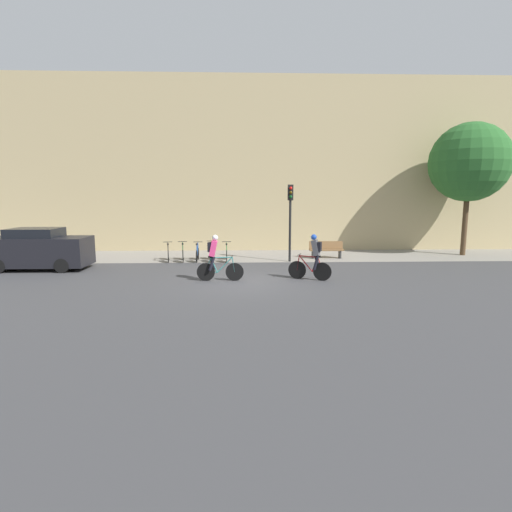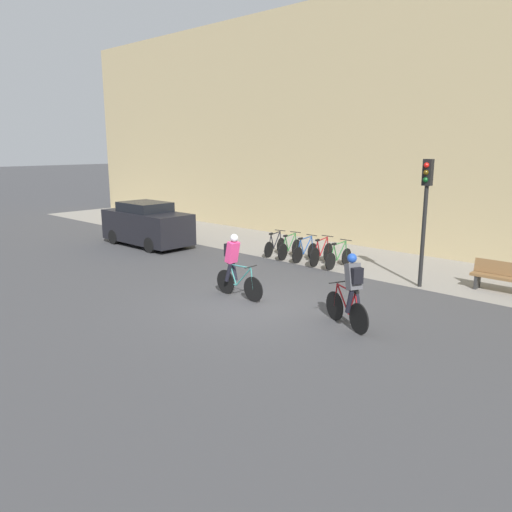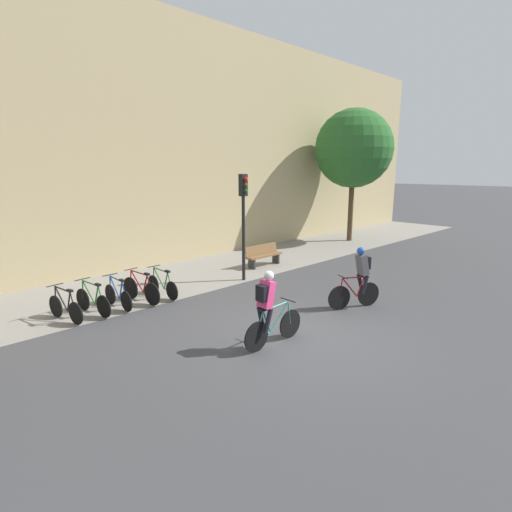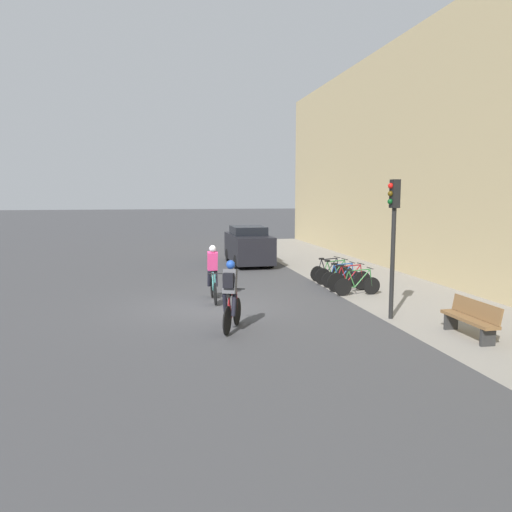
% 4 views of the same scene
% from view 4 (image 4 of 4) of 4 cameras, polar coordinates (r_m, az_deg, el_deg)
% --- Properties ---
extents(ground, '(200.00, 200.00, 0.00)m').
position_cam_4_polar(ground, '(15.34, -5.38, -5.81)').
color(ground, '#3D3D3F').
extents(kerb_strip, '(44.00, 4.50, 0.01)m').
position_cam_4_polar(kerb_strip, '(17.38, 17.40, -4.56)').
color(kerb_strip, gray).
rests_on(kerb_strip, ground).
extents(building_facade, '(44.00, 0.60, 10.20)m').
position_cam_4_polar(building_facade, '(18.50, 25.08, 11.66)').
color(building_facade, tan).
rests_on(building_facade, ground).
extents(cyclist_pink, '(1.81, 0.46, 1.79)m').
position_cam_4_polar(cyclist_pink, '(16.14, -4.96, -1.74)').
color(cyclist_pink, black).
rests_on(cyclist_pink, ground).
extents(cyclist_grey, '(1.60, 0.74, 1.80)m').
position_cam_4_polar(cyclist_grey, '(12.42, -2.91, -4.39)').
color(cyclist_grey, black).
rests_on(cyclist_grey, ground).
extents(parked_bike_0, '(0.47, 1.55, 0.94)m').
position_cam_4_polar(parked_bike_0, '(19.96, 8.23, -1.73)').
color(parked_bike_0, black).
rests_on(parked_bike_0, ground).
extents(parked_bike_1, '(0.46, 1.65, 0.95)m').
position_cam_4_polar(parked_bike_1, '(19.28, 8.96, -2.03)').
color(parked_bike_1, black).
rests_on(parked_bike_1, ground).
extents(parked_bike_2, '(0.46, 1.56, 0.93)m').
position_cam_4_polar(parked_bike_2, '(18.60, 9.76, -2.42)').
color(parked_bike_2, black).
rests_on(parked_bike_2, ground).
extents(parked_bike_3, '(0.46, 1.73, 0.98)m').
position_cam_4_polar(parked_bike_3, '(17.92, 10.61, -2.70)').
color(parked_bike_3, black).
rests_on(parked_bike_3, ground).
extents(parked_bike_4, '(0.46, 1.65, 0.93)m').
position_cam_4_polar(parked_bike_4, '(17.26, 11.53, -3.19)').
color(parked_bike_4, black).
rests_on(parked_bike_4, ground).
extents(traffic_light_pole, '(0.26, 0.30, 3.81)m').
position_cam_4_polar(traffic_light_pole, '(13.98, 15.43, 3.60)').
color(traffic_light_pole, black).
rests_on(traffic_light_pole, ground).
extents(bench, '(1.79, 0.44, 0.89)m').
position_cam_4_polar(bench, '(13.06, 23.35, -6.53)').
color(bench, brown).
rests_on(bench, ground).
extents(parked_car, '(4.30, 1.84, 1.85)m').
position_cam_4_polar(parked_car, '(24.41, -0.86, 1.17)').
color(parked_car, black).
rests_on(parked_car, ground).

